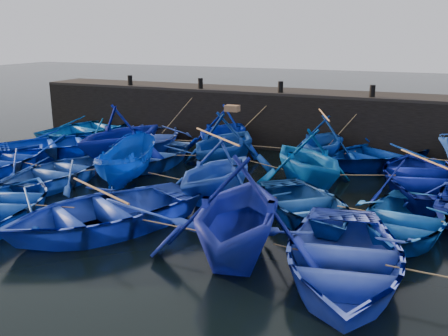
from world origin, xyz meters
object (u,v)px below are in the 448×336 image
at_px(boat_0, 93,128).
at_px(boat_13, 4,160).
at_px(wooden_crate, 232,108).
at_px(boat_8, 153,155).

bearing_deg(boat_0, boat_13, 108.99).
bearing_deg(wooden_crate, boat_13, -155.57).
bearing_deg(boat_13, wooden_crate, -162.24).
distance_m(boat_13, wooden_crate, 8.97).
bearing_deg(boat_0, wooden_crate, 174.78).
xyz_separation_m(boat_8, wooden_crate, (3.24, 0.46, 2.02)).
xyz_separation_m(boat_13, wooden_crate, (7.97, 3.62, 1.98)).
height_order(boat_0, boat_8, boat_0).
height_order(boat_13, wooden_crate, wooden_crate).
bearing_deg(boat_13, boat_8, -152.88).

